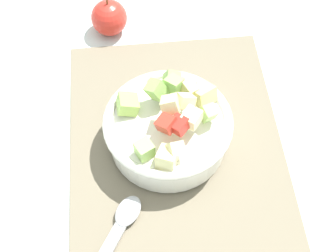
{
  "coord_description": "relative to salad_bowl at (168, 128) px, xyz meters",
  "views": [
    {
      "loc": [
        -0.47,
        0.06,
        0.74
      ],
      "look_at": [
        -0.01,
        0.01,
        0.05
      ],
      "focal_mm": 53.71,
      "sensor_mm": 36.0,
      "label": 1
    }
  ],
  "objects": [
    {
      "name": "salad_bowl",
      "position": [
        0.0,
        0.0,
        0.0
      ],
      "size": [
        0.21,
        0.21,
        0.12
      ],
      "color": "white",
      "rests_on": "placemat"
    },
    {
      "name": "serving_spoon",
      "position": [
        -0.16,
        0.1,
        -0.04
      ],
      "size": [
        0.19,
        0.13,
        0.01
      ],
      "color": "#B7B7BC",
      "rests_on": "placemat"
    },
    {
      "name": "whole_apple",
      "position": [
        0.28,
        0.09,
        -0.01
      ],
      "size": [
        0.07,
        0.07,
        0.08
      ],
      "color": "red",
      "rests_on": "ground_plane"
    },
    {
      "name": "placemat",
      "position": [
        0.01,
        -0.01,
        -0.04
      ],
      "size": [
        0.46,
        0.36,
        0.01
      ],
      "primitive_type": "cube",
      "color": "#756B56",
      "rests_on": "ground_plane"
    },
    {
      "name": "ground_plane",
      "position": [
        0.01,
        -0.01,
        -0.05
      ],
      "size": [
        2.4,
        2.4,
        0.0
      ],
      "primitive_type": "plane",
      "color": "silver"
    }
  ]
}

